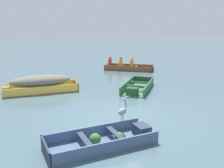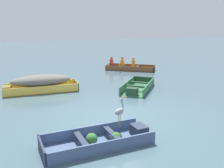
# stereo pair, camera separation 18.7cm
# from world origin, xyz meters

# --- Properties ---
(ground_plane) EXTENTS (80.00, 80.00, 0.00)m
(ground_plane) POSITION_xyz_m (0.00, 0.00, 0.00)
(ground_plane) COLOR #47606B
(dinghy_slate_blue_foreground) EXTENTS (2.92, 1.28, 0.35)m
(dinghy_slate_blue_foreground) POSITION_xyz_m (-1.06, -1.72, 0.13)
(dinghy_slate_blue_foreground) COLOR #475B7F
(dinghy_slate_blue_foreground) RESTS_ON ground
(skiff_green_near_moored) EXTENTS (2.49, 2.71, 0.38)m
(skiff_green_near_moored) POSITION_xyz_m (2.16, 2.84, 0.13)
(skiff_green_near_moored) COLOR #387047
(skiff_green_near_moored) RESTS_ON ground
(skiff_yellow_mid_moored) EXTENTS (3.33, 1.14, 0.80)m
(skiff_yellow_mid_moored) POSITION_xyz_m (-2.13, 4.19, 0.45)
(skiff_yellow_mid_moored) COLOR #E5BC47
(skiff_yellow_mid_moored) RESTS_ON ground
(rowboat_wooden_brown_with_crew) EXTENTS (3.28, 2.73, 0.90)m
(rowboat_wooden_brown_with_crew) POSITION_xyz_m (3.84, 7.92, 0.20)
(rowboat_wooden_brown_with_crew) COLOR brown
(rowboat_wooden_brown_with_crew) RESTS_ON ground
(heron_on_dinghy) EXTENTS (0.44, 0.29, 0.84)m
(heron_on_dinghy) POSITION_xyz_m (-0.50, -1.55, 0.81)
(heron_on_dinghy) COLOR olive
(heron_on_dinghy) RESTS_ON dinghy_slate_blue_foreground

